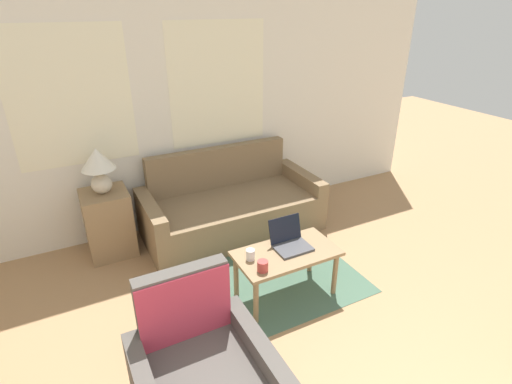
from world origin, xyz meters
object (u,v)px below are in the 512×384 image
object	(u,v)px
laptop	(290,241)
cup_navy	(250,255)
cup_yellow	(263,266)
table_lamp	(98,165)
couch	(230,208)
coffee_table	(286,258)

from	to	relation	value
laptop	cup_navy	xyz separation A→B (m)	(-0.39, -0.02, -0.01)
cup_yellow	cup_navy	bearing A→B (deg)	94.98
table_lamp	cup_navy	size ratio (longest dim) A/B	5.00
couch	coffee_table	distance (m)	1.28
coffee_table	cup_yellow	size ratio (longest dim) A/B	9.93
table_lamp	laptop	distance (m)	1.93
couch	cup_navy	xyz separation A→B (m)	(-0.36, -1.23, 0.23)
table_lamp	cup_yellow	bearing A→B (deg)	-58.79
table_lamp	cup_navy	world-z (taller)	table_lamp
coffee_table	cup_navy	size ratio (longest dim) A/B	9.66
table_lamp	cup_yellow	size ratio (longest dim) A/B	5.14
coffee_table	laptop	bearing A→B (deg)	42.15
table_lamp	couch	bearing A→B (deg)	-5.87
coffee_table	laptop	world-z (taller)	laptop
cup_yellow	couch	bearing A→B (deg)	76.26
cup_navy	couch	bearing A→B (deg)	73.64
couch	laptop	size ratio (longest dim) A/B	6.37
coffee_table	cup_navy	bearing A→B (deg)	171.90
cup_navy	laptop	bearing A→B (deg)	2.71
table_lamp	cup_navy	bearing A→B (deg)	-55.97
table_lamp	laptop	bearing A→B (deg)	-45.74
couch	coffee_table	xyz separation A→B (m)	(-0.04, -1.28, 0.12)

